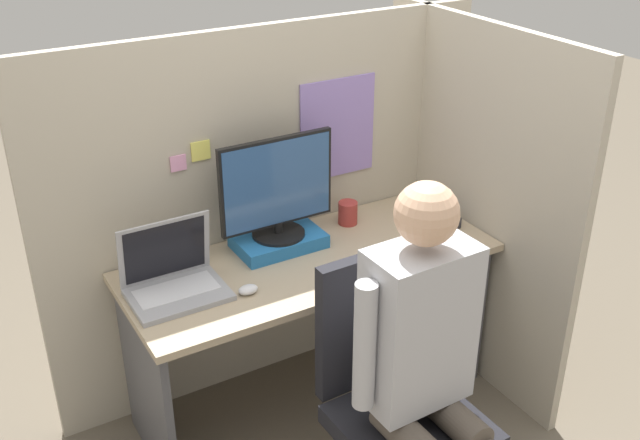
# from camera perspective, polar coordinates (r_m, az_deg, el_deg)

# --- Properties ---
(cubicle_panel_back) EXTENTS (1.99, 0.05, 1.58)m
(cubicle_panel_back) POSITION_cam_1_polar(r_m,az_deg,el_deg) (3.20, -3.62, 0.82)
(cubicle_panel_back) COLOR #B7AD99
(cubicle_panel_back) RESTS_ON ground
(cubicle_panel_right) EXTENTS (0.04, 1.23, 1.58)m
(cubicle_panel_right) POSITION_cam_1_polar(r_m,az_deg,el_deg) (3.31, 11.48, 1.17)
(cubicle_panel_right) COLOR #B7AD99
(cubicle_panel_right) RESTS_ON ground
(desk) EXTENTS (1.49, 0.61, 0.72)m
(desk) POSITION_cam_1_polar(r_m,az_deg,el_deg) (3.06, -0.71, -5.73)
(desk) COLOR tan
(desk) RESTS_ON ground
(paper_box) EXTENTS (0.35, 0.22, 0.06)m
(paper_box) POSITION_cam_1_polar(r_m,az_deg,el_deg) (3.05, -3.17, -1.59)
(paper_box) COLOR #236BAD
(paper_box) RESTS_ON desk
(monitor) EXTENTS (0.48, 0.21, 0.41)m
(monitor) POSITION_cam_1_polar(r_m,az_deg,el_deg) (2.95, -3.31, 2.43)
(monitor) COLOR black
(monitor) RESTS_ON paper_box
(laptop) EXTENTS (0.35, 0.26, 0.27)m
(laptop) POSITION_cam_1_polar(r_m,az_deg,el_deg) (2.78, -11.05, -4.54)
(laptop) COLOR #99999E
(laptop) RESTS_ON desk
(mouse) EXTENTS (0.07, 0.05, 0.03)m
(mouse) POSITION_cam_1_polar(r_m,az_deg,el_deg) (2.76, -5.50, -5.30)
(mouse) COLOR silver
(mouse) RESTS_ON desk
(stapler) EXTENTS (0.04, 0.13, 0.05)m
(stapler) POSITION_cam_1_polar(r_m,az_deg,el_deg) (3.28, 9.71, 0.14)
(stapler) COLOR #2D2D33
(stapler) RESTS_ON desk
(carrot_toy) EXTENTS (0.04, 0.12, 0.04)m
(carrot_toy) POSITION_cam_1_polar(r_m,az_deg,el_deg) (2.97, 6.59, -2.71)
(carrot_toy) COLOR orange
(carrot_toy) RESTS_ON desk
(office_chair) EXTENTS (0.52, 0.56, 0.98)m
(office_chair) POSITION_cam_1_polar(r_m,az_deg,el_deg) (2.66, 5.75, -12.99)
(office_chair) COLOR black
(office_chair) RESTS_ON ground
(person) EXTENTS (0.48, 0.39, 1.33)m
(person) POSITION_cam_1_polar(r_m,az_deg,el_deg) (2.40, 8.03, -9.89)
(person) COLOR brown
(person) RESTS_ON ground
(coffee_mug) EXTENTS (0.08, 0.08, 0.10)m
(coffee_mug) POSITION_cam_1_polar(r_m,az_deg,el_deg) (3.22, 2.13, 0.55)
(coffee_mug) COLOR #A3332D
(coffee_mug) RESTS_ON desk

